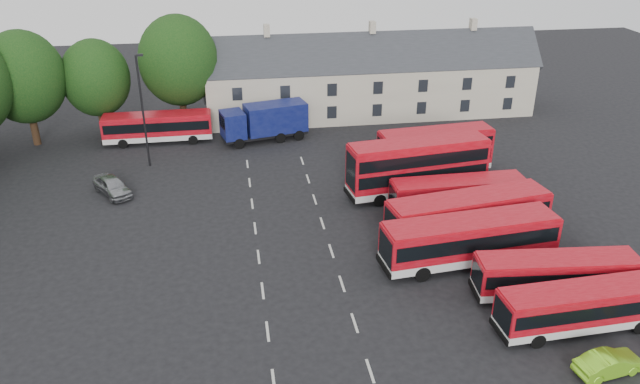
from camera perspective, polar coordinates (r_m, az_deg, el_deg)
The scene contains 15 objects.
ground at distance 40.91m, azimuth -5.46°, elevation -7.38°, with size 140.00×140.00×0.00m, color black.
lane_markings at distance 42.74m, azimuth -2.28°, elevation -5.67°, with size 5.15×33.80×0.01m.
terrace_houses at distance 68.56m, azimuth 4.63°, elevation 10.19°, with size 35.70×7.13×10.06m.
bus_row_a at distance 38.03m, azimuth 22.93°, elevation -9.48°, with size 9.81×2.70×2.75m.
bus_row_b at distance 40.32m, azimuth 20.82°, elevation -6.92°, with size 9.91×3.08×2.76m.
bus_row_c at distance 41.83m, azimuth 13.54°, elevation -4.06°, with size 11.86×3.80×3.30m.
bus_row_d at distance 44.85m, azimuth 13.40°, elevation -1.88°, with size 11.99×4.45×3.31m.
bus_row_e at distance 48.14m, azimuth 12.51°, elevation -0.12°, with size 10.24×2.48×2.89m.
bus_dd_south at distance 50.33m, azimuth 8.93°, elevation 2.51°, with size 11.53×3.99×4.63m.
bus_dd_north at distance 54.60m, azimuth 10.47°, elevation 3.92°, with size 10.05×3.18×4.05m.
bus_north at distance 62.81m, azimuth -14.63°, elevation 5.91°, with size 10.32×2.46×2.92m.
box_truck at distance 61.46m, azimuth -5.02°, elevation 6.52°, with size 8.68×4.40×3.64m.
silver_car at distance 53.19m, azimuth -18.46°, elevation 0.53°, with size 1.79×4.46×1.52m, color #96989C.
lime_car at distance 36.14m, azimuth 24.92°, elevation -14.03°, with size 1.29×3.70×1.22m, color #81D520.
lamppost at distance 56.28m, azimuth -15.90°, elevation 7.36°, with size 0.70×0.28×10.10m.
Camera 1 is at (-1.32, -34.20, 22.41)m, focal length 35.00 mm.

